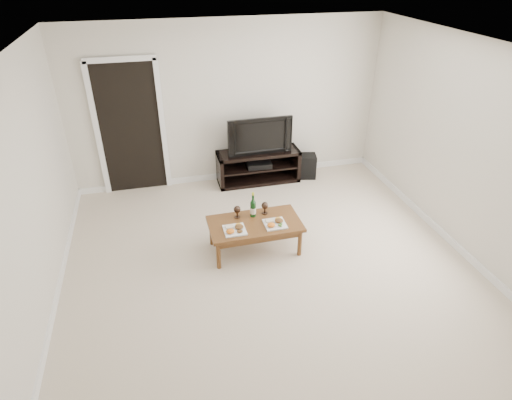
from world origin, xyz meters
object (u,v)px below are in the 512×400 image
(television, at_px, (258,134))
(coffee_table, at_px, (255,236))
(media_console, at_px, (258,167))
(subwoofer, at_px, (307,166))

(television, xyz_separation_m, coffee_table, (-0.52, -1.86, -0.64))
(media_console, distance_m, television, 0.58)
(subwoofer, xyz_separation_m, coffee_table, (-1.39, -1.82, 0.01))
(television, relative_size, subwoofer, 2.60)
(media_console, height_order, subwoofer, media_console)
(media_console, relative_size, subwoofer, 3.37)
(media_console, xyz_separation_m, coffee_table, (-0.52, -1.86, -0.07))
(television, distance_m, subwoofer, 1.08)
(subwoofer, bearing_deg, coffee_table, -115.00)
(television, bearing_deg, coffee_table, -106.74)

